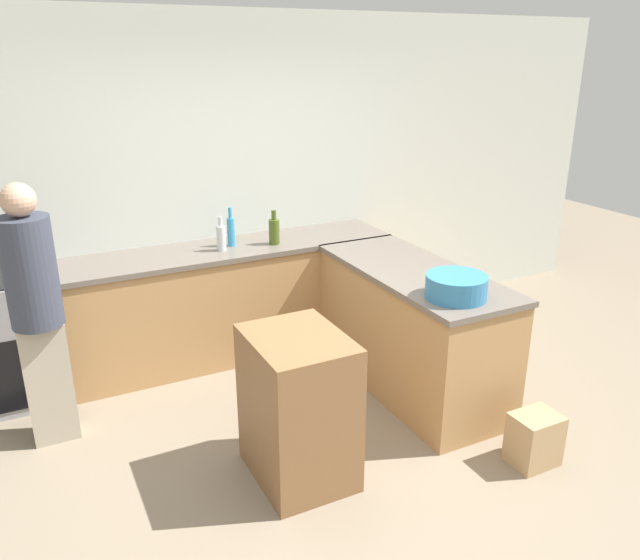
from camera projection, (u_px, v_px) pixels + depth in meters
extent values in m
plane|color=gray|center=(337.00, 475.00, 3.73)|extent=(14.00, 14.00, 0.00)
cube|color=silver|center=(214.00, 186.00, 5.07)|extent=(8.00, 0.06, 2.70)
cube|color=tan|center=(232.00, 303.00, 5.11)|extent=(2.64, 0.59, 0.89)
cube|color=#6B6056|center=(230.00, 249.00, 4.95)|extent=(2.67, 0.62, 0.04)
cube|color=tan|center=(411.00, 332.00, 4.59)|extent=(0.66, 1.66, 0.89)
cube|color=#6B6056|center=(414.00, 272.00, 4.43)|extent=(0.69, 1.69, 0.04)
cube|color=#99999E|center=(10.00, 340.00, 4.40)|extent=(0.63, 0.59, 0.93)
cube|color=black|center=(15.00, 376.00, 4.20)|extent=(0.53, 0.01, 0.52)
cube|color=brown|center=(298.00, 408.00, 3.60)|extent=(0.52, 0.65, 0.90)
cylinder|color=teal|center=(456.00, 287.00, 3.89)|extent=(0.39, 0.39, 0.15)
cylinder|color=silver|center=(221.00, 238.00, 4.82)|extent=(0.07, 0.07, 0.19)
cylinder|color=silver|center=(220.00, 221.00, 4.77)|extent=(0.03, 0.03, 0.08)
cylinder|color=#475B1E|center=(274.00, 232.00, 4.98)|extent=(0.09, 0.09, 0.20)
cylinder|color=#475B1E|center=(274.00, 215.00, 4.93)|extent=(0.04, 0.04, 0.08)
cylinder|color=#338CBF|center=(231.00, 232.00, 4.93)|extent=(0.06, 0.06, 0.22)
cylinder|color=#338CBF|center=(230.00, 213.00, 4.87)|extent=(0.03, 0.03, 0.09)
cube|color=#ADA38E|center=(49.00, 382.00, 3.96)|extent=(0.28, 0.17, 0.81)
cylinder|color=#383D4C|center=(30.00, 272.00, 3.71)|extent=(0.31, 0.31, 0.68)
sphere|color=tan|center=(18.00, 200.00, 3.55)|extent=(0.20, 0.20, 0.20)
cube|color=tan|center=(534.00, 439.00, 3.79)|extent=(0.28, 0.23, 0.33)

